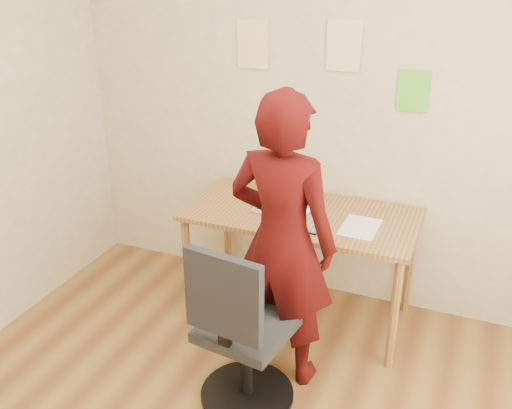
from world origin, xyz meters
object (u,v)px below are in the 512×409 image
at_px(phone, 316,230).
at_px(office_chair, 240,340).
at_px(laptop, 286,199).
at_px(person, 282,242).
at_px(desk, 301,225).

distance_m(phone, office_chair, 0.78).
xyz_separation_m(phone, office_chair, (-0.17, -0.69, -0.33)).
height_order(laptop, phone, laptop).
distance_m(laptop, phone, 0.36).
bearing_deg(phone, laptop, 149.26).
relative_size(laptop, phone, 3.07).
height_order(office_chair, person, person).
relative_size(desk, office_chair, 1.45).
bearing_deg(laptop, office_chair, -80.68).
xyz_separation_m(laptop, person, (0.18, -0.58, 0.02)).
bearing_deg(desk, laptop, 164.45).
bearing_deg(laptop, person, -68.88).
bearing_deg(office_chair, laptop, 103.83).
relative_size(phone, person, 0.07).
bearing_deg(person, office_chair, 80.85).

